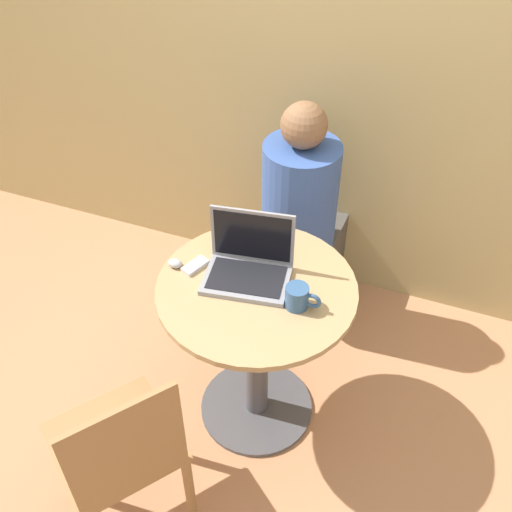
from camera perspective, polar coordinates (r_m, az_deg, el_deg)
name	(u,v)px	position (r m, az deg, el deg)	size (l,w,h in m)	color
ground_plane	(257,407)	(2.78, 0.05, -14.21)	(12.00, 12.00, 0.00)	tan
back_wall	(341,42)	(2.69, 8.07, 19.50)	(7.00, 0.05, 2.60)	tan
round_table	(257,333)	(2.37, 0.06, -7.31)	(0.74, 0.74, 0.76)	#4C4C51
laptop	(249,264)	(2.19, -0.70, -0.74)	(0.34, 0.26, 0.25)	gray
cell_phone	(195,266)	(2.27, -5.80, -0.93)	(0.08, 0.12, 0.02)	silver
computer_mouse	(175,263)	(2.27, -7.71, -0.70)	(0.06, 0.04, 0.03)	#B2B2B7
coffee_cup	(298,297)	(2.09, 4.05, -3.93)	(0.13, 0.08, 0.09)	#335684
chair_empty	(122,456)	(2.16, -12.68, -18.11)	(0.56, 0.56, 0.89)	#9E7042
person_seated	(302,230)	(2.87, 4.37, 2.49)	(0.34, 0.53, 1.18)	#4C4742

